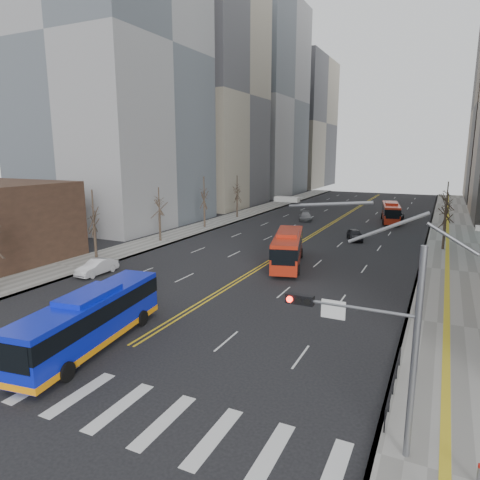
{
  "coord_description": "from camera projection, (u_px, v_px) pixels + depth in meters",
  "views": [
    {
      "loc": [
        15.64,
        -12.99,
        11.01
      ],
      "look_at": [
        1.82,
        15.9,
        4.41
      ],
      "focal_mm": 32.0,
      "sensor_mm": 36.0,
      "label": 1
    }
  ],
  "objects": [
    {
      "name": "red_bus_far",
      "position": [
        391.0,
        211.0,
        67.95
      ],
      "size": [
        3.99,
        10.37,
        3.24
      ],
      "color": "#B22613",
      "rests_on": "ground"
    },
    {
      "name": "crosswalk",
      "position": [
        61.0,
        388.0,
        20.31
      ],
      "size": [
        26.7,
        4.0,
        0.01
      ],
      "color": "silver",
      "rests_on": "ground"
    },
    {
      "name": "car_silver",
      "position": [
        305.0,
        216.0,
        70.34
      ],
      "size": [
        3.36,
        5.03,
        1.35
      ],
      "primitive_type": "imported",
      "rotation": [
        0.0,
        0.0,
        0.34
      ],
      "color": "gray",
      "rests_on": "ground"
    },
    {
      "name": "car_white",
      "position": [
        97.0,
        267.0,
        39.1
      ],
      "size": [
        1.58,
        4.27,
        1.4
      ],
      "primitive_type": "imported",
      "rotation": [
        0.0,
        0.0,
        -0.02
      ],
      "color": "silver",
      "rests_on": "ground"
    },
    {
      "name": "pedestrian_railing",
      "position": [
        394.0,
        381.0,
        19.4
      ],
      "size": [
        0.06,
        6.06,
        1.02
      ],
      "color": "black",
      "rests_on": "sidewalk_right"
    },
    {
      "name": "blue_bus",
      "position": [
        90.0,
        318.0,
        24.31
      ],
      "size": [
        4.0,
        11.52,
        3.31
      ],
      "color": "#0D1CC5",
      "rests_on": "ground"
    },
    {
      "name": "car_dark_mid",
      "position": [
        355.0,
        235.0,
        54.29
      ],
      "size": [
        2.96,
        4.47,
        1.41
      ],
      "primitive_type": "imported",
      "rotation": [
        0.0,
        0.0,
        0.34
      ],
      "color": "black",
      "rests_on": "ground"
    },
    {
      "name": "car_dark_far",
      "position": [
        397.0,
        216.0,
        71.32
      ],
      "size": [
        1.89,
        3.96,
        1.09
      ],
      "primitive_type": "imported",
      "rotation": [
        0.0,
        0.0,
        -0.02
      ],
      "color": "black",
      "rests_on": "ground"
    },
    {
      "name": "street_trees",
      "position": [
        239.0,
        203.0,
        52.88
      ],
      "size": [
        35.2,
        47.2,
        7.6
      ],
      "color": "#31281E",
      "rests_on": "ground"
    },
    {
      "name": "signal_mast",
      "position": [
        373.0,
        328.0,
        15.27
      ],
      "size": [
        5.37,
        0.37,
        9.39
      ],
      "color": "slate",
      "rests_on": "ground"
    },
    {
      "name": "ground",
      "position": [
        61.0,
        388.0,
        20.31
      ],
      "size": [
        220.0,
        220.0,
        0.0
      ],
      "primitive_type": "plane",
      "color": "black"
    },
    {
      "name": "red_bus_near",
      "position": [
        288.0,
        246.0,
        42.08
      ],
      "size": [
        5.19,
        10.95,
        3.4
      ],
      "color": "#B22613",
      "rests_on": "ground"
    },
    {
      "name": "sidewalk_left",
      "position": [
        215.0,
        223.0,
        67.03
      ],
      "size": [
        5.0,
        130.0,
        0.15
      ],
      "primitive_type": "cube",
      "color": "gray",
      "rests_on": "ground"
    },
    {
      "name": "office_towers",
      "position": [
        359.0,
        78.0,
        75.95
      ],
      "size": [
        83.0,
        134.0,
        58.0
      ],
      "color": "gray",
      "rests_on": "ground"
    },
    {
      "name": "centerline",
      "position": [
        334.0,
        222.0,
        68.9
      ],
      "size": [
        0.55,
        100.0,
        0.01
      ],
      "color": "gold",
      "rests_on": "ground"
    },
    {
      "name": "sidewalk_right",
      "position": [
        456.0,
        243.0,
        52.65
      ],
      "size": [
        7.0,
        130.0,
        0.15
      ],
      "primitive_type": "cube",
      "color": "gray",
      "rests_on": "ground"
    }
  ]
}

